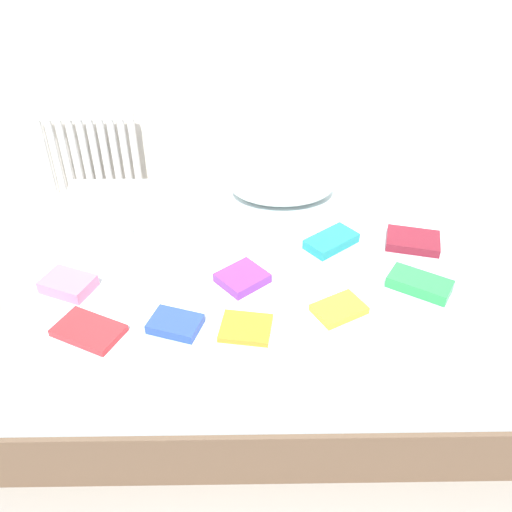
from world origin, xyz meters
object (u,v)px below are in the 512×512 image
object	(u,v)px
textbook_white	(106,237)
textbook_maroon	(413,241)
textbook_pink	(68,284)
textbook_purple	(242,278)
pillow	(282,185)
textbook_blue	(175,324)
radiator	(91,158)
bed	(256,303)
textbook_green	(420,284)
textbook_yellow	(339,309)
textbook_teal	(331,241)
textbook_red	(89,330)
textbook_orange	(246,328)

from	to	relation	value
textbook_white	textbook_maroon	size ratio (longest dim) A/B	0.92
textbook_pink	textbook_purple	bearing A→B (deg)	25.69
pillow	textbook_blue	bearing A→B (deg)	-115.14
textbook_pink	textbook_maroon	size ratio (longest dim) A/B	0.85
radiator	textbook_maroon	size ratio (longest dim) A/B	2.59
bed	textbook_green	bearing A→B (deg)	-17.50
textbook_blue	textbook_purple	distance (m)	0.36
textbook_yellow	textbook_green	distance (m)	0.37
textbook_teal	bed	bearing A→B (deg)	158.16
textbook_white	textbook_green	world-z (taller)	textbook_green
radiator	textbook_maroon	world-z (taller)	radiator
textbook_teal	textbook_purple	xyz separation A→B (m)	(-0.40, -0.25, -0.00)
textbook_pink	textbook_purple	xyz separation A→B (m)	(0.70, 0.04, -0.01)
textbook_green	pillow	bearing A→B (deg)	157.39
radiator	textbook_red	world-z (taller)	radiator
textbook_yellow	textbook_red	distance (m)	0.94
textbook_maroon	textbook_orange	bearing A→B (deg)	-129.75
pillow	textbook_maroon	distance (m)	0.71
textbook_white	textbook_red	xyz separation A→B (m)	(0.06, -0.59, -0.01)
textbook_teal	textbook_yellow	bearing A→B (deg)	-131.64
textbook_purple	textbook_blue	bearing A→B (deg)	-172.71
textbook_teal	textbook_pink	size ratio (longest dim) A/B	1.20
pillow	textbook_pink	bearing A→B (deg)	-141.42
textbook_purple	textbook_orange	bearing A→B (deg)	-126.92
textbook_orange	textbook_red	xyz separation A→B (m)	(-0.57, -0.01, 0.00)
textbook_teal	textbook_maroon	size ratio (longest dim) A/B	1.02
bed	textbook_yellow	bearing A→B (deg)	-47.49
bed	textbook_blue	size ratio (longest dim) A/B	10.87
textbook_white	textbook_maroon	world-z (taller)	textbook_maroon
radiator	textbook_red	size ratio (longest dim) A/B	2.44
textbook_green	textbook_red	bearing A→B (deg)	-137.36
radiator	textbook_teal	world-z (taller)	radiator
radiator	textbook_orange	size ratio (longest dim) A/B	3.24
radiator	textbook_purple	xyz separation A→B (m)	(0.95, -1.35, 0.13)
textbook_green	textbook_purple	xyz separation A→B (m)	(-0.71, 0.05, -0.00)
bed	textbook_orange	distance (m)	0.51
pillow	radiator	bearing A→B (deg)	149.41
radiator	textbook_pink	distance (m)	1.42
textbook_blue	bed	bearing A→B (deg)	72.40
radiator	textbook_yellow	size ratio (longest dim) A/B	3.15
textbook_pink	textbook_blue	bearing A→B (deg)	-4.11
pillow	textbook_blue	size ratio (longest dim) A/B	2.84
textbook_purple	textbook_red	xyz separation A→B (m)	(-0.56, -0.29, -0.01)
bed	pillow	distance (m)	0.63
bed	textbook_teal	world-z (taller)	textbook_teal
pillow	textbook_teal	bearing A→B (deg)	-64.77
textbook_purple	textbook_red	size ratio (longest dim) A/B	0.73
bed	textbook_teal	size ratio (longest dim) A/B	8.53
radiator	textbook_green	xyz separation A→B (m)	(1.66, -1.41, 0.13)
bed	textbook_white	xyz separation A→B (m)	(-0.68, 0.15, 0.27)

